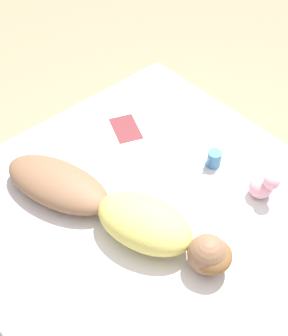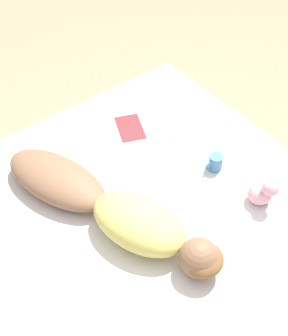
{
  "view_description": "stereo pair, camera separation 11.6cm",
  "coord_description": "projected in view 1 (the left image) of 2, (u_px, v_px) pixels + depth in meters",
  "views": [
    {
      "loc": [
        0.98,
        0.92,
        2.4
      ],
      "look_at": [
        -0.13,
        -0.32,
        0.62
      ],
      "focal_mm": 50.0,
      "sensor_mm": 36.0,
      "label": 1
    },
    {
      "loc": [
        0.89,
        1.0,
        2.4
      ],
      "look_at": [
        -0.13,
        -0.32,
        0.62
      ],
      "focal_mm": 50.0,
      "sensor_mm": 36.0,
      "label": 2
    }
  ],
  "objects": [
    {
      "name": "ground_plane",
      "position": [
        165.0,
        283.0,
        2.67
      ],
      "size": [
        12.0,
        12.0,
        0.0
      ],
      "primitive_type": "plane",
      "color": "#9E8466"
    },
    {
      "name": "bed",
      "position": [
        167.0,
        256.0,
        2.47
      ],
      "size": [
        1.82,
        2.12,
        0.57
      ],
      "color": "brown",
      "rests_on": "ground_plane"
    },
    {
      "name": "open_magazine",
      "position": [
        143.0,
        125.0,
        2.74
      ],
      "size": [
        0.53,
        0.47,
        0.01
      ],
      "rotation": [
        0.0,
        0.0,
        -0.39
      ],
      "color": "silver",
      "rests_on": "bed"
    },
    {
      "name": "person",
      "position": [
        116.0,
        211.0,
        2.2
      ],
      "size": [
        0.59,
        1.24,
        0.19
      ],
      "rotation": [
        0.0,
        0.0,
        0.31
      ],
      "color": "brown",
      "rests_on": "bed"
    },
    {
      "name": "coffee_mug",
      "position": [
        214.0,
        159.0,
        2.49
      ],
      "size": [
        0.11,
        0.07,
        0.09
      ],
      "color": "teal",
      "rests_on": "bed"
    },
    {
      "name": "plush_toy",
      "position": [
        264.0,
        186.0,
        2.32
      ],
      "size": [
        0.13,
        0.14,
        0.17
      ],
      "color": "#DB9EB2",
      "rests_on": "bed"
    }
  ]
}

